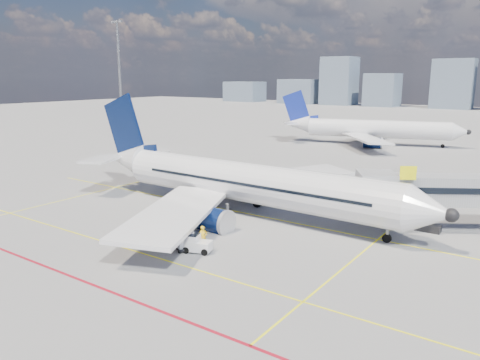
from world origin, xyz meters
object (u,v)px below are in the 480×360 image
(main_aircraft, at_px, (237,182))
(ramp_worker, at_px, (203,238))
(cargo_dolly, at_px, (180,236))
(second_aircraft, at_px, (369,129))
(belt_loader, at_px, (167,211))
(baggage_tug, at_px, (196,243))

(main_aircraft, bearing_deg, ramp_worker, -67.87)
(main_aircraft, relative_size, ramp_worker, 21.30)
(cargo_dolly, bearing_deg, second_aircraft, 121.09)
(second_aircraft, distance_m, cargo_dolly, 67.58)
(belt_loader, bearing_deg, ramp_worker, -31.98)
(cargo_dolly, bearing_deg, ramp_worker, 46.64)
(belt_loader, bearing_deg, cargo_dolly, -42.16)
(baggage_tug, xyz_separation_m, belt_loader, (-8.74, 5.82, -0.16))
(second_aircraft, xyz_separation_m, cargo_dolly, (8.27, -67.04, -2.29))
(belt_loader, height_order, ramp_worker, belt_loader)
(cargo_dolly, height_order, belt_loader, belt_loader)
(belt_loader, bearing_deg, second_aircraft, 88.95)
(main_aircraft, relative_size, belt_loader, 7.85)
(baggage_tug, relative_size, belt_loader, 0.46)
(main_aircraft, relative_size, cargo_dolly, 12.40)
(main_aircraft, xyz_separation_m, baggage_tug, (3.96, -11.30, -2.50))
(baggage_tug, bearing_deg, belt_loader, 127.70)
(baggage_tug, xyz_separation_m, ramp_worker, (0.05, 0.81, 0.26))
(baggage_tug, distance_m, cargo_dolly, 1.83)
(second_aircraft, bearing_deg, belt_loader, -104.11)
(belt_loader, distance_m, ramp_worker, 10.12)
(second_aircraft, bearing_deg, baggage_tug, -96.82)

